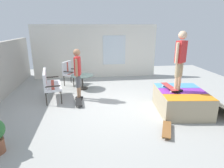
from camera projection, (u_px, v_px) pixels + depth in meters
The scene contains 11 objects.
ground_plane at pixel (118, 108), 6.10m from camera, with size 12.00×12.00×0.10m, color #A8A8A3.
house_facade at pixel (96, 51), 9.24m from camera, with size 0.23×6.00×2.56m.
skate_ramp at pixel (182, 101), 5.65m from camera, with size 1.80×2.37×0.65m.
patio_bench at pixel (49, 82), 6.52m from camera, with size 1.33×0.77×1.02m.
patio_chair_near_house at pixel (69, 71), 8.19m from camera, with size 0.80×0.77×1.02m.
patio_table at pixel (82, 79), 7.67m from camera, with size 0.90×0.90×0.57m.
person_watching at pixel (78, 70), 6.37m from camera, with size 0.48×0.27×1.77m.
person_skater at pixel (180, 57), 5.20m from camera, with size 0.36×0.41×1.71m.
skateboard_by_bench at pixel (79, 101), 6.25m from camera, with size 0.81×0.26×0.10m.
skateboard_spare at pixel (167, 129), 4.56m from camera, with size 0.81×0.51×0.10m.
skateboard_on_ramp at pixel (169, 87), 5.64m from camera, with size 0.81×0.23×0.10m.
Camera 1 is at (-5.53, 0.90, 2.48)m, focal length 30.16 mm.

